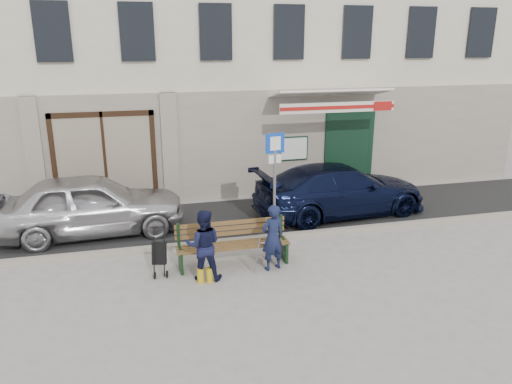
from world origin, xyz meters
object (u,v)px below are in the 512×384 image
object	(u,v)px
car_navy	(340,190)
bench	(231,245)
car_silver	(91,205)
stroller	(159,254)
parking_sign	(275,169)
woman	(203,245)
man	(273,237)

from	to	relation	value
car_navy	bench	xyz separation A→B (m)	(-3.53, -2.46, -0.24)
car_silver	stroller	xyz separation A→B (m)	(1.46, -2.63, -0.32)
parking_sign	bench	size ratio (longest dim) A/B	1.06
woman	car_silver	bearing A→B (deg)	-42.36
car_navy	woman	xyz separation A→B (m)	(-4.18, -2.97, 0.04)
woman	stroller	size ratio (longest dim) A/B	1.48
stroller	car_navy	bearing A→B (deg)	39.66
car_silver	woman	size ratio (longest dim) A/B	3.05
man	bench	bearing A→B (deg)	-43.29
man	stroller	bearing A→B (deg)	-24.41
parking_sign	woman	distance (m)	2.91
parking_sign	bench	distance (m)	2.29
bench	stroller	world-z (taller)	stroller
car_silver	woman	xyz separation A→B (m)	(2.31, -3.07, -0.03)
parking_sign	woman	bearing A→B (deg)	-145.67
car_silver	stroller	distance (m)	3.03
car_silver	bench	world-z (taller)	car_silver
parking_sign	stroller	bearing A→B (deg)	-162.02
woman	stroller	xyz separation A→B (m)	(-0.85, 0.44, -0.29)
man	stroller	size ratio (longest dim) A/B	1.43
bench	parking_sign	bearing A→B (deg)	45.62
car_silver	parking_sign	world-z (taller)	parking_sign
car_silver	car_navy	distance (m)	6.50
car_navy	bench	bearing A→B (deg)	118.98
car_silver	parking_sign	xyz separation A→B (m)	(4.32, -1.18, 0.93)
stroller	bench	bearing A→B (deg)	15.86
car_navy	bench	world-z (taller)	car_navy
parking_sign	woman	xyz separation A→B (m)	(-2.00, -1.89, -0.96)
man	woman	distance (m)	1.45
parking_sign	car_silver	bearing A→B (deg)	155.66
car_silver	car_navy	bearing A→B (deg)	-94.08
parking_sign	stroller	xyz separation A→B (m)	(-2.85, -1.45, -1.25)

